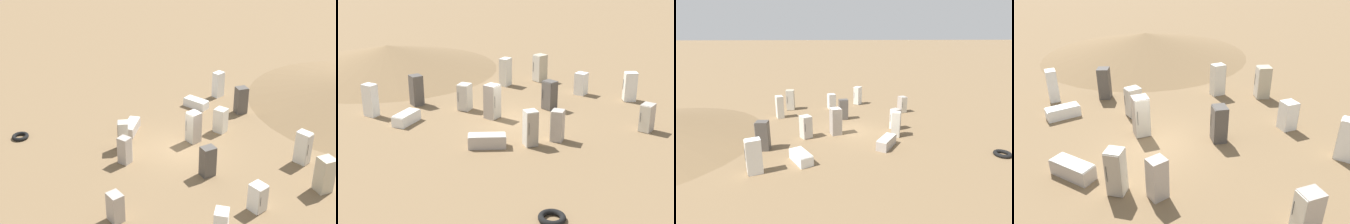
% 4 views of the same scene
% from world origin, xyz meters
% --- Properties ---
extents(ground_plane, '(1000.00, 1000.00, 0.00)m').
position_xyz_m(ground_plane, '(0.00, 0.00, 0.00)').
color(ground_plane, brown).
extents(dirt_mound, '(16.95, 16.95, 1.84)m').
position_xyz_m(dirt_mound, '(-0.20, -14.56, 0.92)').
color(dirt_mound, brown).
rests_on(dirt_mound, ground_plane).
extents(discarded_fridge_0, '(0.68, 0.76, 1.71)m').
position_xyz_m(discarded_fridge_0, '(-2.95, 0.19, 0.86)').
color(discarded_fridge_0, '#4C4742').
rests_on(discarded_fridge_0, ground_plane).
extents(discarded_fridge_1, '(0.75, 0.89, 1.86)m').
position_xyz_m(discarded_fridge_1, '(5.49, -5.61, 0.93)').
color(discarded_fridge_1, white).
rests_on(discarded_fridge_1, ground_plane).
extents(discarded_fridge_2, '(0.92, 0.76, 1.90)m').
position_xyz_m(discarded_fridge_2, '(-4.18, -5.18, 0.95)').
color(discarded_fridge_2, silver).
rests_on(discarded_fridge_2, ground_plane).
extents(discarded_fridge_3, '(0.77, 0.77, 1.78)m').
position_xyz_m(discarded_fridge_3, '(1.52, 3.26, 0.89)').
color(discarded_fridge_3, beige).
rests_on(discarded_fridge_3, ground_plane).
extents(discarded_fridge_4, '(0.81, 0.78, 1.90)m').
position_xyz_m(discarded_fridge_4, '(-6.70, -4.40, 0.95)').
color(discarded_fridge_4, '#B2A88E').
rests_on(discarded_fridge_4, ground_plane).
extents(discarded_fridge_5, '(0.86, 0.87, 1.93)m').
position_xyz_m(discarded_fridge_5, '(0.53, -0.85, 0.97)').
color(discarded_fridge_5, '#A89E93').
rests_on(discarded_fridge_5, ground_plane).
extents(discarded_fridge_6, '(1.85, 1.66, 0.65)m').
position_xyz_m(discarded_fridge_6, '(3.25, 2.07, 0.32)').
color(discarded_fridge_6, '#A89E93').
rests_on(discarded_fridge_6, ground_plane).
extents(discarded_fridge_7, '(1.84, 1.39, 0.60)m').
position_xyz_m(discarded_fridge_7, '(4.58, -3.28, 0.30)').
color(discarded_fridge_7, white).
rests_on(discarded_fridge_7, ground_plane).
extents(discarded_fridge_8, '(0.86, 0.81, 1.43)m').
position_xyz_m(discarded_fridge_8, '(-6.55, -0.47, 0.71)').
color(discarded_fridge_8, white).
rests_on(discarded_fridge_8, ground_plane).
extents(discarded_fridge_9, '(0.95, 0.92, 1.56)m').
position_xyz_m(discarded_fridge_9, '(0.88, -2.97, 0.78)').
color(discarded_fridge_9, beige).
rests_on(discarded_fridge_9, ground_plane).
extents(discarded_fridge_10, '(0.82, 0.82, 1.58)m').
position_xyz_m(discarded_fridge_10, '(0.11, 3.70, 0.79)').
color(discarded_fridge_10, '#A89E93').
rests_on(discarded_fridge_10, ground_plane).
extents(discarded_fridge_11, '(0.94, 0.92, 1.82)m').
position_xyz_m(discarded_fridge_11, '(-7.81, 2.36, 0.91)').
color(discarded_fridge_11, white).
rests_on(discarded_fridge_11, ground_plane).
extents(discarded_fridge_12, '(0.73, 0.83, 1.84)m').
position_xyz_m(discarded_fridge_12, '(2.54, -5.60, 0.92)').
color(discarded_fridge_12, '#4C4742').
rests_on(discarded_fridge_12, ground_plane).
extents(discarded_fridge_13, '(0.86, 0.73, 1.47)m').
position_xyz_m(discarded_fridge_13, '(-4.31, 5.88, 0.73)').
color(discarded_fridge_13, '#A89E93').
rests_on(discarded_fridge_13, ground_plane).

